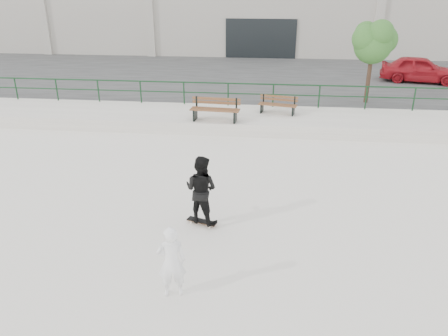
# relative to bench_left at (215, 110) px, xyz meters

# --- Properties ---
(ground) EXTENTS (120.00, 120.00, 0.00)m
(ground) POSITION_rel_bench_left_xyz_m (1.28, -8.47, -0.95)
(ground) COLOR white
(ground) RESTS_ON ground
(ledge) EXTENTS (30.00, 3.00, 0.50)m
(ledge) POSITION_rel_bench_left_xyz_m (1.28, 1.03, -0.70)
(ledge) COLOR beige
(ledge) RESTS_ON ground
(parking_strip) EXTENTS (60.00, 14.00, 0.50)m
(parking_strip) POSITION_rel_bench_left_xyz_m (1.28, 9.53, -0.70)
(parking_strip) COLOR #363636
(parking_strip) RESTS_ON ground
(railing) EXTENTS (28.00, 0.06, 1.03)m
(railing) POSITION_rel_bench_left_xyz_m (1.28, 2.33, 0.30)
(railing) COLOR #163C1F
(railing) RESTS_ON ledge
(bench_left) EXTENTS (2.00, 0.72, 0.90)m
(bench_left) POSITION_rel_bench_left_xyz_m (0.00, 0.00, 0.00)
(bench_left) COLOR brown
(bench_left) RESTS_ON ledge
(bench_right) EXTENTS (1.67, 0.79, 0.74)m
(bench_right) POSITION_rel_bench_left_xyz_m (2.49, 1.29, -0.08)
(bench_right) COLOR brown
(bench_right) RESTS_ON ledge
(tree) EXTENTS (2.07, 1.84, 3.68)m
(tree) POSITION_rel_bench_left_xyz_m (6.56, 3.60, 2.31)
(tree) COLOR #493124
(tree) RESTS_ON parking_strip
(red_car) EXTENTS (4.38, 2.47, 1.40)m
(red_car) POSITION_rel_bench_left_xyz_m (10.23, 8.36, 0.26)
(red_car) COLOR #A2141D
(red_car) RESTS_ON parking_strip
(skateboard) EXTENTS (0.80, 0.43, 0.09)m
(skateboard) POSITION_rel_bench_left_xyz_m (0.58, -7.24, -0.87)
(skateboard) COLOR black
(skateboard) RESTS_ON ground
(standing_skater) EXTENTS (1.03, 0.92, 1.75)m
(standing_skater) POSITION_rel_bench_left_xyz_m (0.58, -7.24, 0.03)
(standing_skater) COLOR black
(standing_skater) RESTS_ON skateboard
(seated_skater) EXTENTS (0.63, 0.49, 1.52)m
(seated_skater) POSITION_rel_bench_left_xyz_m (0.43, -9.96, -0.19)
(seated_skater) COLOR white
(seated_skater) RESTS_ON ground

